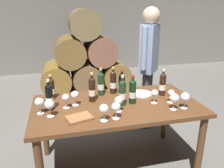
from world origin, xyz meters
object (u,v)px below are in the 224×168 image
wine_glass_1 (75,95)px  wine_glass_4 (185,97)px  wine_glass_0 (119,101)px  wine_bottle_0 (92,89)px  serving_plate (141,94)px  wine_glass_5 (49,105)px  wine_glass_7 (171,93)px  sommelier_presenting (149,58)px  wine_bottle_3 (133,91)px  wine_glass_9 (39,103)px  tasting_notebook (79,118)px  wine_bottle_8 (101,84)px  dining_table (117,112)px  wine_bottle_4 (49,97)px  wine_glass_2 (66,98)px  wine_glass_10 (155,94)px  wine_glass_6 (104,109)px  wine_bottle_1 (113,82)px  wine_bottle_7 (163,84)px  wine_glass_8 (116,107)px  wine_bottle_5 (122,84)px  wine_glass_3 (174,98)px  wine_bottle_6 (122,92)px  wine_bottle_2 (51,88)px

wine_glass_1 → wine_glass_4: (1.03, -0.33, 0.01)m
wine_glass_4 → wine_glass_0: bearing=172.5°
wine_bottle_0 → serving_plate: (0.57, 0.06, -0.13)m
wine_glass_5 → wine_glass_7: 1.21m
wine_glass_1 → sommelier_presenting: bearing=32.4°
wine_bottle_3 → wine_glass_9: 0.91m
tasting_notebook → wine_bottle_8: bearing=44.8°
wine_bottle_8 → wine_glass_1: 0.38m
dining_table → wine_bottle_4: wine_bottle_4 is taller
dining_table → wine_glass_2: (-0.51, 0.03, 0.20)m
wine_glass_9 → wine_glass_10: (1.13, -0.03, -0.01)m
wine_glass_2 → wine_glass_6: 0.46m
wine_glass_0 → wine_glass_7: size_ratio=1.07×
wine_bottle_1 → wine_bottle_7: wine_bottle_1 is taller
wine_glass_7 → wine_glass_8: size_ratio=0.91×
wine_bottle_0 → wine_bottle_1: 0.32m
wine_bottle_3 → wine_glass_7: 0.40m
wine_glass_7 → wine_bottle_0: bearing=163.5°
wine_glass_0 → wine_glass_9: (-0.72, 0.13, 0.00)m
wine_bottle_5 → wine_glass_5: 0.86m
wine_glass_9 → serving_plate: size_ratio=0.66×
wine_glass_8 → wine_glass_1: bearing=131.0°
wine_bottle_1 → wine_glass_9: 0.86m
tasting_notebook → wine_bottle_4: bearing=116.7°
wine_glass_1 → wine_glass_0: bearing=-32.2°
wine_bottle_8 → sommelier_presenting: sommelier_presenting is taller
wine_bottle_4 → serving_plate: 1.02m
wine_bottle_1 → sommelier_presenting: (0.61, 0.44, 0.15)m
wine_glass_4 → sommelier_presenting: bearing=87.9°
wine_glass_8 → wine_bottle_7: bearing=32.9°
wine_glass_9 → wine_bottle_3: bearing=1.6°
wine_glass_1 → tasting_notebook: wine_glass_1 is taller
wine_glass_3 → wine_bottle_6: bearing=154.2°
dining_table → wine_glass_3: bearing=-27.0°
wine_bottle_2 → wine_bottle_0: bearing=-23.3°
dining_table → wine_bottle_2: 0.75m
wine_glass_9 → wine_bottle_7: bearing=6.8°
wine_bottle_8 → tasting_notebook: 0.62m
wine_bottle_2 → wine_glass_0: wine_bottle_2 is taller
wine_glass_10 → sommelier_presenting: size_ratio=0.09×
wine_bottle_4 → wine_glass_1: wine_bottle_4 is taller
wine_bottle_0 → wine_bottle_7: 0.79m
wine_glass_9 → wine_glass_6: bearing=-26.8°
wine_bottle_1 → wine_glass_10: (0.34, -0.38, -0.03)m
wine_bottle_5 → wine_glass_1: size_ratio=1.88×
wine_bottle_8 → wine_bottle_4: bearing=-155.4°
wine_glass_6 → wine_bottle_2: bearing=125.4°
wine_glass_0 → serving_plate: (0.37, 0.36, -0.10)m
wine_bottle_6 → wine_glass_7: wine_bottle_6 is taller
wine_glass_2 → wine_glass_7: 1.07m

